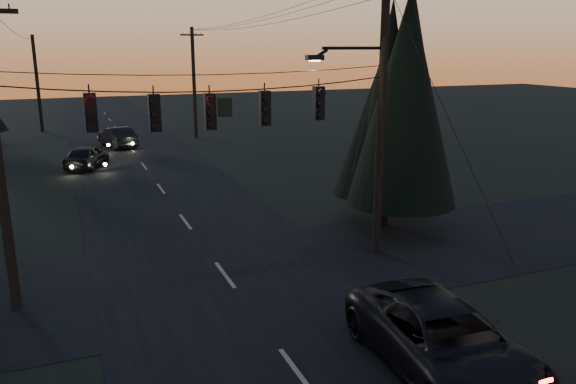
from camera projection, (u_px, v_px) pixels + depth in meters
name	position (u px, v px, depth m)	size (l,w,h in m)	color
main_road	(168.00, 198.00, 26.80)	(8.00, 120.00, 0.02)	black
cross_road	(225.00, 275.00, 17.82)	(60.00, 7.00, 0.02)	black
utility_pole_right	(375.00, 252.00, 19.81)	(5.00, 0.30, 10.00)	black
utility_pole_left	(17.00, 307.00, 15.66)	(1.80, 0.30, 8.50)	black
utility_pole_far_r	(196.00, 137.00, 44.95)	(1.80, 0.30, 8.50)	black
utility_pole_far_l	(43.00, 131.00, 47.98)	(0.30, 0.30, 8.00)	black
span_signal_assembly	(212.00, 109.00, 16.41)	(11.50, 0.44, 1.56)	black
evergreen_right	(388.00, 102.00, 21.59)	(4.16, 4.16, 8.74)	black
suv_near	(444.00, 341.00, 12.31)	(2.58, 5.59, 1.55)	black
sedan_oncoming_a	(87.00, 157.00, 33.33)	(1.63, 4.06, 1.38)	black
sedan_oncoming_b	(117.00, 137.00, 40.30)	(1.53, 4.39, 1.45)	black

